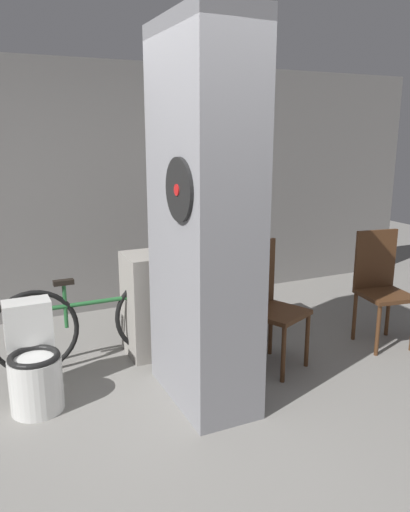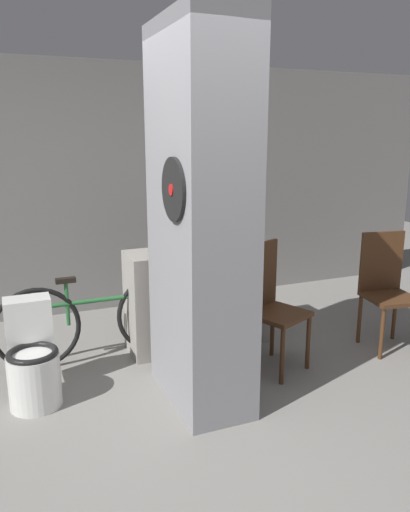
% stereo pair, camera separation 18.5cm
% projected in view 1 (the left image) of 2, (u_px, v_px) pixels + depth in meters
% --- Properties ---
extents(ground_plane, '(14.00, 14.00, 0.00)m').
position_uv_depth(ground_plane, '(218.00, 432.00, 3.25)').
color(ground_plane, gray).
extents(wall_back, '(8.00, 0.09, 2.60)m').
position_uv_depth(wall_back, '(107.00, 190.00, 5.24)').
color(wall_back, gray).
rests_on(wall_back, ground_plane).
extents(pillar_center, '(0.51, 0.94, 2.60)m').
position_uv_depth(pillar_center, '(203.00, 222.00, 3.39)').
color(pillar_center, gray).
rests_on(pillar_center, ground_plane).
extents(counter_shelf, '(1.29, 0.44, 0.89)m').
position_uv_depth(counter_shelf, '(196.00, 297.00, 4.49)').
color(counter_shelf, gray).
rests_on(counter_shelf, ground_plane).
extents(toilet, '(0.36, 0.52, 0.73)m').
position_uv_depth(toilet, '(34.00, 365.00, 3.49)').
color(toilet, silver).
rests_on(toilet, ground_plane).
extents(chair_near_pillar, '(0.55, 0.55, 1.03)m').
position_uv_depth(chair_near_pillar, '(269.00, 300.00, 4.06)').
color(chair_near_pillar, '#4C2D19').
rests_on(chair_near_pillar, ground_plane).
extents(chair_by_doorway, '(0.47, 0.47, 1.03)m').
position_uv_depth(chair_by_doorway, '(381.00, 283.00, 4.52)').
color(chair_by_doorway, '#4C2D19').
rests_on(chair_by_doorway, ground_plane).
extents(bicycle, '(1.70, 0.42, 0.75)m').
position_uv_depth(bicycle, '(97.00, 321.00, 4.16)').
color(bicycle, black).
rests_on(bicycle, ground_plane).
extents(bottle_tall, '(0.09, 0.09, 0.35)m').
position_uv_depth(bottle_tall, '(179.00, 237.00, 4.26)').
color(bottle_tall, olive).
rests_on(bottle_tall, counter_shelf).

